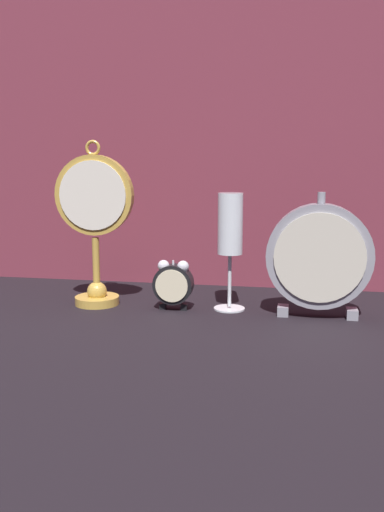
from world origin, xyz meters
TOP-DOWN VIEW (x-y plane):
  - ground_plane at (0.00, 0.00)m, footprint 4.00×4.00m
  - fabric_backdrop_drape at (0.00, 0.33)m, footprint 1.75×0.01m
  - pocket_watch_on_stand at (-0.20, 0.11)m, footprint 0.16×0.09m
  - alarm_clock_twin_bell at (-0.04, 0.09)m, footprint 0.08×0.03m
  - mantel_clock_silver at (0.23, 0.09)m, footprint 0.19×0.04m
  - champagne_flute at (0.07, 0.12)m, footprint 0.06×0.06m

SIDE VIEW (x-z plane):
  - ground_plane at x=0.00m, z-range 0.00..0.00m
  - alarm_clock_twin_bell at x=-0.04m, z-range 0.01..0.10m
  - mantel_clock_silver at x=0.23m, z-range 0.00..0.23m
  - champagne_flute at x=0.07m, z-range 0.04..0.26m
  - pocket_watch_on_stand at x=-0.20m, z-range 0.00..0.32m
  - fabric_backdrop_drape at x=0.00m, z-range 0.00..0.75m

